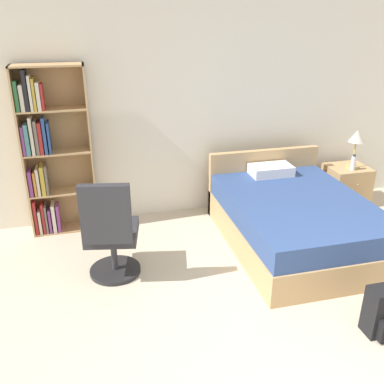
{
  "coord_description": "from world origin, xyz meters",
  "views": [
    {
      "loc": [
        -1.44,
        -1.71,
        2.42
      ],
      "look_at": [
        -0.52,
        1.98,
        0.78
      ],
      "focal_mm": 40.0,
      "sensor_mm": 36.0,
      "label": 1
    }
  ],
  "objects_px": {
    "water_bottle": "(353,163)",
    "nightstand": "(346,185)",
    "bed": "(294,219)",
    "office_chair": "(111,234)",
    "table_lamp": "(356,139)",
    "bookshelf": "(48,153)"
  },
  "relations": [
    {
      "from": "water_bottle",
      "to": "nightstand",
      "type": "bearing_deg",
      "value": 79.58
    },
    {
      "from": "bed",
      "to": "nightstand",
      "type": "bearing_deg",
      "value": 34.12
    },
    {
      "from": "office_chair",
      "to": "table_lamp",
      "type": "height_order",
      "value": "office_chair"
    },
    {
      "from": "bookshelf",
      "to": "bed",
      "type": "relative_size",
      "value": 0.97
    },
    {
      "from": "bookshelf",
      "to": "table_lamp",
      "type": "bearing_deg",
      "value": -3.09
    },
    {
      "from": "table_lamp",
      "to": "bookshelf",
      "type": "bearing_deg",
      "value": 176.91
    },
    {
      "from": "nightstand",
      "to": "bed",
      "type": "bearing_deg",
      "value": -145.88
    },
    {
      "from": "nightstand",
      "to": "table_lamp",
      "type": "relative_size",
      "value": 1.06
    },
    {
      "from": "office_chair",
      "to": "bookshelf",
      "type": "bearing_deg",
      "value": 115.66
    },
    {
      "from": "bed",
      "to": "office_chair",
      "type": "bearing_deg",
      "value": -173.65
    },
    {
      "from": "bed",
      "to": "office_chair",
      "type": "xyz_separation_m",
      "value": [
        -1.99,
        -0.22,
        0.19
      ]
    },
    {
      "from": "bed",
      "to": "bookshelf",
      "type": "bearing_deg",
      "value": 159.73
    },
    {
      "from": "bookshelf",
      "to": "office_chair",
      "type": "height_order",
      "value": "bookshelf"
    },
    {
      "from": "office_chair",
      "to": "water_bottle",
      "type": "relative_size",
      "value": 5.17
    },
    {
      "from": "nightstand",
      "to": "bookshelf",
      "type": "bearing_deg",
      "value": 177.39
    },
    {
      "from": "nightstand",
      "to": "water_bottle",
      "type": "xyz_separation_m",
      "value": [
        -0.02,
        -0.11,
        0.36
      ]
    },
    {
      "from": "nightstand",
      "to": "table_lamp",
      "type": "height_order",
      "value": "table_lamp"
    },
    {
      "from": "bookshelf",
      "to": "table_lamp",
      "type": "height_order",
      "value": "bookshelf"
    },
    {
      "from": "nightstand",
      "to": "water_bottle",
      "type": "distance_m",
      "value": 0.38
    },
    {
      "from": "table_lamp",
      "to": "water_bottle",
      "type": "xyz_separation_m",
      "value": [
        -0.05,
        -0.08,
        -0.28
      ]
    },
    {
      "from": "bed",
      "to": "water_bottle",
      "type": "xyz_separation_m",
      "value": [
        1.12,
        0.66,
        0.33
      ]
    },
    {
      "from": "office_chair",
      "to": "water_bottle",
      "type": "bearing_deg",
      "value": 15.81
    }
  ]
}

